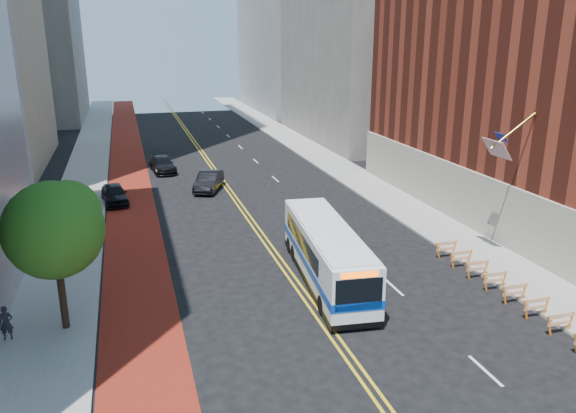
{
  "coord_description": "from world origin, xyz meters",
  "views": [
    {
      "loc": [
        -8.03,
        -18.28,
        12.64
      ],
      "look_at": [
        -0.39,
        8.0,
        4.27
      ],
      "focal_mm": 35.0,
      "sensor_mm": 36.0,
      "label": 1
    }
  ],
  "objects_px": {
    "street_tree": "(55,226)",
    "car_b": "(209,181)",
    "pedestrian": "(6,323)",
    "transit_bus": "(326,252)",
    "car_c": "(163,164)",
    "car_a": "(114,194)"
  },
  "relations": [
    {
      "from": "transit_bus",
      "to": "pedestrian",
      "type": "xyz_separation_m",
      "value": [
        -15.26,
        -2.23,
        -0.7
      ]
    },
    {
      "from": "car_c",
      "to": "street_tree",
      "type": "bearing_deg",
      "value": -107.7
    },
    {
      "from": "street_tree",
      "to": "pedestrian",
      "type": "height_order",
      "value": "street_tree"
    },
    {
      "from": "car_a",
      "to": "car_b",
      "type": "xyz_separation_m",
      "value": [
        7.68,
        1.83,
        0.04
      ]
    },
    {
      "from": "transit_bus",
      "to": "car_c",
      "type": "relative_size",
      "value": 2.27
    },
    {
      "from": "street_tree",
      "to": "pedestrian",
      "type": "relative_size",
      "value": 4.41
    },
    {
      "from": "street_tree",
      "to": "car_b",
      "type": "distance_m",
      "value": 24.23
    },
    {
      "from": "street_tree",
      "to": "car_a",
      "type": "distance_m",
      "value": 20.55
    },
    {
      "from": "car_b",
      "to": "pedestrian",
      "type": "relative_size",
      "value": 3.2
    },
    {
      "from": "transit_bus",
      "to": "car_a",
      "type": "distance_m",
      "value": 21.31
    },
    {
      "from": "street_tree",
      "to": "car_a",
      "type": "height_order",
      "value": "street_tree"
    },
    {
      "from": "car_c",
      "to": "pedestrian",
      "type": "distance_m",
      "value": 31.45
    },
    {
      "from": "street_tree",
      "to": "car_c",
      "type": "xyz_separation_m",
      "value": [
        6.34,
        29.77,
        -4.18
      ]
    },
    {
      "from": "transit_bus",
      "to": "car_a",
      "type": "bearing_deg",
      "value": 126.56
    },
    {
      "from": "pedestrian",
      "to": "car_c",
      "type": "bearing_deg",
      "value": 73.14
    },
    {
      "from": "car_b",
      "to": "transit_bus",
      "type": "bearing_deg",
      "value": -59.54
    },
    {
      "from": "pedestrian",
      "to": "transit_bus",
      "type": "bearing_deg",
      "value": 7.5
    },
    {
      "from": "street_tree",
      "to": "car_c",
      "type": "distance_m",
      "value": 30.72
    },
    {
      "from": "transit_bus",
      "to": "pedestrian",
      "type": "height_order",
      "value": "transit_bus"
    },
    {
      "from": "transit_bus",
      "to": "car_c",
      "type": "xyz_separation_m",
      "value": [
        -6.56,
        28.0,
        -0.88
      ]
    },
    {
      "from": "car_a",
      "to": "pedestrian",
      "type": "relative_size",
      "value": 2.93
    },
    {
      "from": "transit_bus",
      "to": "car_b",
      "type": "bearing_deg",
      "value": 104.86
    }
  ]
}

